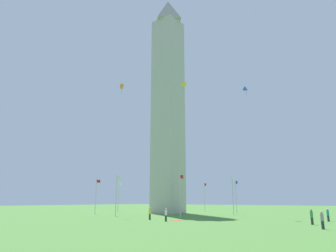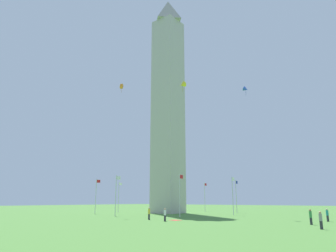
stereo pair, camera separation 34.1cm
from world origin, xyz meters
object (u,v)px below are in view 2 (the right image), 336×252
Objects in this scene: person_teal_shirt at (327,215)px; flagpole_ne at (161,196)px; flagpole_w at (233,194)px; person_gray_shirt at (321,220)px; kite_yellow_delta at (182,85)px; person_white_shirt at (165,215)px; person_yellow_shirt at (149,214)px; flagpole_se at (96,194)px; flagpole_nw at (236,195)px; obelisk_monument at (168,99)px; person_green_shirt at (311,217)px; picnic_blanket_near_first_person at (175,220)px; flagpole_s at (116,193)px; kite_orange_box at (121,86)px; kite_blue_delta at (246,89)px; flagpole_e at (119,195)px; flagpole_sw at (180,193)px; flagpole_n at (205,195)px.

flagpole_ne is at bearing -24.36° from person_teal_shirt.
person_gray_shirt is at bearing -137.47° from flagpole_w.
person_teal_shirt is 34.67m from kite_yellow_delta.
person_white_shirt is 1.01× the size of person_teal_shirt.
flagpole_ne is at bearing 16.51° from person_yellow_shirt.
flagpole_se is 1.00× the size of flagpole_nw.
obelisk_monument is 45.62m from person_green_shirt.
flagpole_ne reaches higher than picnic_blanket_near_first_person.
flagpole_s is 24.90m from kite_yellow_delta.
person_green_shirt is 0.90× the size of kite_orange_box.
kite_orange_box is at bearing 39.64° from flagpole_s.
kite_orange_box is 1.09× the size of kite_blue_delta.
flagpole_e is 31.81m from flagpole_w.
person_teal_shirt is (-9.09, -50.15, -3.20)m from flagpole_e.
picnic_blanket_near_first_person is at bearing -90.97° from person_yellow_shirt.
flagpole_w is at bearing -40.71° from person_gray_shirt.
flagpole_sw is at bearing 127.50° from kite_blue_delta.
flagpole_n is at bearing -22.50° from flagpole_se.
flagpole_nw is 31.92m from person_yellow_shirt.
flagpole_s is 16.86m from picnic_blanket_near_first_person.
obelisk_monument is 43.82m from person_teal_shirt.
flagpole_w is 4.10× the size of picnic_blanket_near_first_person.
flagpole_w is (15.90, -15.90, 0.00)m from flagpole_s.
flagpole_e is 51.07m from person_teal_shirt.
person_green_shirt is 0.99× the size of picnic_blanket_near_first_person.
flagpole_e is 37.47m from picnic_blanket_near_first_person.
kite_yellow_delta is (14.03, 26.34, 24.68)m from person_gray_shirt.
person_green_shirt is at bearing -99.23° from person_yellow_shirt.
person_yellow_shirt is (-11.41, 22.09, 0.02)m from person_teal_shirt.
flagpole_e is at bearing 157.50° from flagpole_ne.
kite_yellow_delta is at bearing -21.29° from person_gray_shirt.
kite_yellow_delta is (5.94, -11.41, -0.50)m from kite_orange_box.
kite_yellow_delta is 1.31× the size of picnic_blanket_near_first_person.
person_yellow_shirt reaches higher than person_teal_shirt.
picnic_blanket_near_first_person is (-2.76, 17.86, -0.88)m from person_green_shirt.
person_yellow_shirt is at bearing 108.92° from picnic_blanket_near_first_person.
person_gray_shirt is (-38.09, -36.25, -3.20)m from flagpole_n.
kite_blue_delta is at bearing -48.24° from person_yellow_shirt.
flagpole_nw is 26.32m from kite_blue_delta.
kite_yellow_delta is at bearing 176.06° from flagpole_nw.
flagpole_sw reaches higher than picnic_blanket_near_first_person.
person_white_shirt is (-33.31, -27.65, -3.19)m from flagpole_ne.
flagpole_e is at bearing 84.60° from kite_blue_delta.
flagpole_w is 4.12× the size of person_green_shirt.
person_yellow_shirt is at bearing 61.67° from person_green_shirt.
person_green_shirt is 43.49m from kite_orange_box.
flagpole_n is 33.74m from kite_yellow_delta.
kite_yellow_delta reaches higher than person_yellow_shirt.
kite_yellow_delta reaches higher than flagpole_w.
obelisk_monument reaches higher than picnic_blanket_near_first_person.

